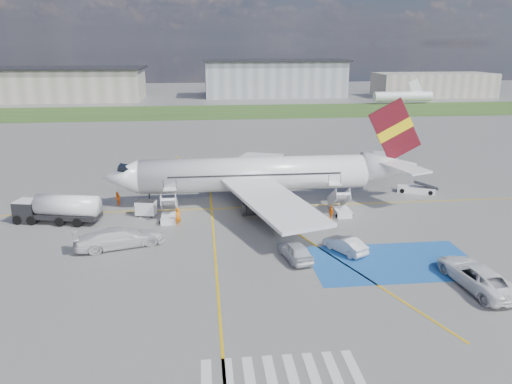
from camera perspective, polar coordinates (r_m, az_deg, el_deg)
ground at (r=45.49m, az=1.61°, el=-6.50°), size 400.00×400.00×0.00m
grass_strip at (r=137.72m, az=-3.83°, el=9.14°), size 400.00×30.00×0.01m
taxiway_line_main at (r=56.63m, az=-0.03°, el=-1.75°), size 120.00×0.20×0.01m
taxiway_line_cross at (r=36.16m, az=-4.25°, el=-13.01°), size 0.20×60.00×0.01m
taxiway_line_diag at (r=56.63m, az=-0.03°, el=-1.75°), size 20.71×56.45×0.01m
staging_box at (r=44.39m, az=15.36°, el=-7.73°), size 14.00×8.00×0.01m
crosswalk at (r=29.73m, az=2.97°, el=-20.30°), size 9.00×4.00×0.01m
terminal_west at (r=178.81m, az=-22.66°, el=11.26°), size 60.00×22.00×10.00m
terminal_centre at (r=178.70m, az=2.12°, el=12.81°), size 48.00×18.00×12.00m
terminal_east at (r=188.23m, az=19.60°, el=11.47°), size 40.00×16.00×8.00m
airliner at (r=57.75m, az=1.24°, el=2.12°), size 36.81×32.95×11.92m
airstairs_fwd at (r=53.14m, az=-9.89°, el=-2.56°), size 1.90×5.20×3.60m
airstairs_aft at (r=55.05m, az=9.70°, el=-1.87°), size 1.90×5.20×3.60m
fuel_tanker at (r=55.39m, az=-21.68°, el=-2.03°), size 9.07×4.29×3.00m
gpu_cart at (r=54.97m, az=-12.46°, el=-1.88°), size 2.29×1.70×1.73m
belt_loader at (r=65.23m, az=17.87°, el=0.24°), size 4.95×3.15×1.44m
car_silver_a at (r=43.16m, az=4.52°, el=-6.72°), size 2.77×4.95×1.59m
car_silver_b at (r=45.20m, az=10.15°, el=-5.93°), size 3.42×4.57×1.44m
van_white_a at (r=41.98m, az=23.95°, el=-8.37°), size 3.33×6.33×2.29m
van_white_b at (r=47.12m, az=-15.30°, el=-4.71°), size 6.51×4.09×2.38m
crew_fwd at (r=51.30m, az=-8.89°, el=-2.82°), size 0.83×0.73×1.91m
crew_nose at (r=59.15m, az=-15.53°, el=-0.75°), size 0.94×0.99×1.62m
crew_aft at (r=52.90m, az=8.60°, el=-2.37°), size 0.56×1.01×1.62m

